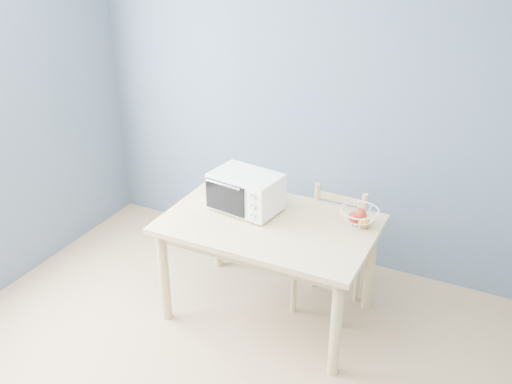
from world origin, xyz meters
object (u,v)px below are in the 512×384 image
at_px(dining_table, 269,235).
at_px(toaster_oven, 244,191).
at_px(dining_chair, 330,252).
at_px(fruit_basket, 360,217).

relative_size(dining_table, toaster_oven, 2.80).
relative_size(toaster_oven, dining_chair, 0.57).
xyz_separation_m(dining_table, fruit_basket, (0.55, 0.22, 0.17)).
distance_m(fruit_basket, dining_chair, 0.45).
bearing_deg(dining_table, fruit_basket, 21.42).
xyz_separation_m(fruit_basket, dining_chair, (-0.21, 0.08, -0.38)).
xyz_separation_m(toaster_oven, dining_chair, (0.58, 0.22, -0.46)).
height_order(dining_table, dining_chair, dining_chair).
relative_size(dining_table, fruit_basket, 4.11).
bearing_deg(dining_table, toaster_oven, 159.90).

